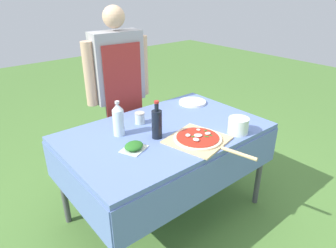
{
  "coord_description": "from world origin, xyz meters",
  "views": [
    {
      "loc": [
        -1.24,
        -1.52,
        1.73
      ],
      "look_at": [
        0.03,
        0.0,
        0.8
      ],
      "focal_mm": 32.0,
      "sensor_mm": 36.0,
      "label": 1
    }
  ],
  "objects_px": {
    "person_cook": "(119,84)",
    "pizza_on_peel": "(199,139)",
    "oil_bottle": "(157,123)",
    "water_bottle": "(118,119)",
    "sauce_jar": "(140,119)",
    "prep_table": "(165,139)",
    "plate_stack": "(192,102)",
    "mixing_tub": "(238,126)",
    "herb_container": "(134,146)"
  },
  "relations": [
    {
      "from": "person_cook",
      "to": "mixing_tub",
      "type": "height_order",
      "value": "person_cook"
    },
    {
      "from": "person_cook",
      "to": "pizza_on_peel",
      "type": "height_order",
      "value": "person_cook"
    },
    {
      "from": "water_bottle",
      "to": "herb_container",
      "type": "distance_m",
      "value": 0.26
    },
    {
      "from": "water_bottle",
      "to": "person_cook",
      "type": "bearing_deg",
      "value": 58.14
    },
    {
      "from": "mixing_tub",
      "to": "plate_stack",
      "type": "bearing_deg",
      "value": 75.83
    },
    {
      "from": "water_bottle",
      "to": "mixing_tub",
      "type": "bearing_deg",
      "value": -37.87
    },
    {
      "from": "prep_table",
      "to": "sauce_jar",
      "type": "relative_size",
      "value": 16.64
    },
    {
      "from": "prep_table",
      "to": "sauce_jar",
      "type": "distance_m",
      "value": 0.25
    },
    {
      "from": "herb_container",
      "to": "mixing_tub",
      "type": "distance_m",
      "value": 0.76
    },
    {
      "from": "water_bottle",
      "to": "mixing_tub",
      "type": "distance_m",
      "value": 0.85
    },
    {
      "from": "water_bottle",
      "to": "sauce_jar",
      "type": "distance_m",
      "value": 0.24
    },
    {
      "from": "sauce_jar",
      "to": "oil_bottle",
      "type": "bearing_deg",
      "value": -99.05
    },
    {
      "from": "prep_table",
      "to": "plate_stack",
      "type": "relative_size",
      "value": 6.12
    },
    {
      "from": "pizza_on_peel",
      "to": "oil_bottle",
      "type": "bearing_deg",
      "value": 116.43
    },
    {
      "from": "herb_container",
      "to": "water_bottle",
      "type": "bearing_deg",
      "value": 81.15
    },
    {
      "from": "prep_table",
      "to": "mixing_tub",
      "type": "xyz_separation_m",
      "value": [
        0.37,
        -0.37,
        0.14
      ]
    },
    {
      "from": "prep_table",
      "to": "person_cook",
      "type": "distance_m",
      "value": 0.73
    },
    {
      "from": "water_bottle",
      "to": "plate_stack",
      "type": "bearing_deg",
      "value": 7.68
    },
    {
      "from": "prep_table",
      "to": "pizza_on_peel",
      "type": "bearing_deg",
      "value": -76.39
    },
    {
      "from": "herb_container",
      "to": "mixing_tub",
      "type": "relative_size",
      "value": 1.36
    },
    {
      "from": "pizza_on_peel",
      "to": "water_bottle",
      "type": "height_order",
      "value": "water_bottle"
    },
    {
      "from": "water_bottle",
      "to": "sauce_jar",
      "type": "height_order",
      "value": "water_bottle"
    },
    {
      "from": "prep_table",
      "to": "oil_bottle",
      "type": "height_order",
      "value": "oil_bottle"
    },
    {
      "from": "oil_bottle",
      "to": "water_bottle",
      "type": "relative_size",
      "value": 1.07
    },
    {
      "from": "oil_bottle",
      "to": "herb_container",
      "type": "bearing_deg",
      "value": -170.61
    },
    {
      "from": "oil_bottle",
      "to": "person_cook",
      "type": "bearing_deg",
      "value": 78.18
    },
    {
      "from": "herb_container",
      "to": "prep_table",
      "type": "bearing_deg",
      "value": 15.1
    },
    {
      "from": "plate_stack",
      "to": "sauce_jar",
      "type": "bearing_deg",
      "value": -175.49
    },
    {
      "from": "person_cook",
      "to": "sauce_jar",
      "type": "relative_size",
      "value": 17.77
    },
    {
      "from": "pizza_on_peel",
      "to": "herb_container",
      "type": "xyz_separation_m",
      "value": [
        -0.4,
        0.19,
        0.01
      ]
    },
    {
      "from": "sauce_jar",
      "to": "plate_stack",
      "type": "bearing_deg",
      "value": 4.51
    },
    {
      "from": "person_cook",
      "to": "plate_stack",
      "type": "height_order",
      "value": "person_cook"
    },
    {
      "from": "water_bottle",
      "to": "sauce_jar",
      "type": "bearing_deg",
      "value": 16.03
    },
    {
      "from": "person_cook",
      "to": "oil_bottle",
      "type": "height_order",
      "value": "person_cook"
    },
    {
      "from": "water_bottle",
      "to": "plate_stack",
      "type": "xyz_separation_m",
      "value": [
        0.83,
        0.11,
        -0.11
      ]
    },
    {
      "from": "prep_table",
      "to": "sauce_jar",
      "type": "height_order",
      "value": "sauce_jar"
    },
    {
      "from": "person_cook",
      "to": "water_bottle",
      "type": "bearing_deg",
      "value": 63.28
    },
    {
      "from": "sauce_jar",
      "to": "prep_table",
      "type": "bearing_deg",
      "value": -70.45
    },
    {
      "from": "mixing_tub",
      "to": "sauce_jar",
      "type": "relative_size",
      "value": 1.64
    },
    {
      "from": "oil_bottle",
      "to": "water_bottle",
      "type": "height_order",
      "value": "oil_bottle"
    },
    {
      "from": "pizza_on_peel",
      "to": "sauce_jar",
      "type": "height_order",
      "value": "sauce_jar"
    },
    {
      "from": "herb_container",
      "to": "pizza_on_peel",
      "type": "bearing_deg",
      "value": -25.13
    },
    {
      "from": "prep_table",
      "to": "plate_stack",
      "type": "bearing_deg",
      "value": 26.3
    },
    {
      "from": "prep_table",
      "to": "person_cook",
      "type": "bearing_deg",
      "value": 86.92
    },
    {
      "from": "plate_stack",
      "to": "sauce_jar",
      "type": "xyz_separation_m",
      "value": [
        -0.6,
        -0.05,
        0.03
      ]
    },
    {
      "from": "herb_container",
      "to": "sauce_jar",
      "type": "distance_m",
      "value": 0.4
    },
    {
      "from": "pizza_on_peel",
      "to": "water_bottle",
      "type": "xyz_separation_m",
      "value": [
        -0.37,
        0.43,
        0.11
      ]
    },
    {
      "from": "person_cook",
      "to": "prep_table",
      "type": "bearing_deg",
      "value": 92.06
    },
    {
      "from": "oil_bottle",
      "to": "herb_container",
      "type": "distance_m",
      "value": 0.24
    },
    {
      "from": "oil_bottle",
      "to": "pizza_on_peel",
      "type": "bearing_deg",
      "value": -50.39
    }
  ]
}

